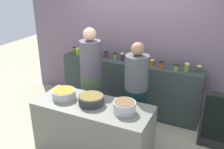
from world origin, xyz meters
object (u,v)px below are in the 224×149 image
at_px(preserve_jar_10, 161,65).
at_px(cooking_pot_center, 91,100).
at_px(preserve_jar_6, 122,57).
at_px(preserve_jar_12, 187,67).
at_px(preserve_jar_1, 78,52).
at_px(cooking_pot_right, 124,107).
at_px(preserve_jar_0, 74,50).
at_px(preserve_jar_9, 152,63).
at_px(preserve_jar_4, 106,55).
at_px(chalkboard_sign, 218,122).
at_px(preserve_jar_8, 138,59).
at_px(cook_with_tongs, 91,83).
at_px(cooking_pot_left, 64,94).
at_px(cook_in_cap, 136,97).
at_px(preserve_jar_5, 115,56).
at_px(preserve_jar_13, 199,69).
at_px(preserve_jar_7, 131,58).
at_px(preserve_jar_3, 96,53).
at_px(preserve_jar_2, 83,53).
at_px(preserve_jar_11, 176,68).

height_order(preserve_jar_10, cooking_pot_center, preserve_jar_10).
xyz_separation_m(preserve_jar_6, preserve_jar_12, (1.20, -0.05, 0.00)).
bearing_deg(preserve_jar_1, cooking_pot_right, -40.53).
xyz_separation_m(preserve_jar_0, preserve_jar_9, (1.68, -0.06, -0.01)).
relative_size(preserve_jar_4, chalkboard_sign, 0.12).
bearing_deg(preserve_jar_8, cook_with_tongs, -126.61).
bearing_deg(cooking_pot_right, chalkboard_sign, 35.93).
relative_size(preserve_jar_0, cooking_pot_left, 0.34).
xyz_separation_m(preserve_jar_12, cooking_pot_center, (-1.07, -1.36, -0.20)).
relative_size(preserve_jar_1, chalkboard_sign, 0.15).
xyz_separation_m(preserve_jar_6, preserve_jar_9, (0.59, -0.03, -0.02)).
bearing_deg(preserve_jar_0, cook_in_cap, -26.09).
xyz_separation_m(preserve_jar_5, cooking_pot_left, (-0.17, -1.46, -0.18)).
distance_m(preserve_jar_1, preserve_jar_13, 2.30).
xyz_separation_m(preserve_jar_1, preserve_jar_4, (0.57, 0.11, -0.01)).
xyz_separation_m(preserve_jar_0, preserve_jar_1, (0.17, -0.12, 0.01)).
height_order(preserve_jar_7, cooking_pot_right, preserve_jar_7).
bearing_deg(preserve_jar_3, preserve_jar_8, 3.85).
bearing_deg(preserve_jar_2, preserve_jar_11, -1.07).
relative_size(preserve_jar_1, preserve_jar_4, 1.22).
xyz_separation_m(preserve_jar_11, chalkboard_sign, (0.78, -0.47, -0.58)).
xyz_separation_m(preserve_jar_10, cook_with_tongs, (-1.04, -0.64, -0.28)).
xyz_separation_m(preserve_jar_6, preserve_jar_13, (1.39, -0.00, -0.01)).
relative_size(preserve_jar_11, cooking_pot_right, 0.35).
xyz_separation_m(preserve_jar_0, preserve_jar_7, (1.27, -0.04, 0.01)).
xyz_separation_m(preserve_jar_8, cook_in_cap, (0.28, -0.81, -0.35)).
xyz_separation_m(cook_with_tongs, chalkboard_sign, (2.08, 0.17, -0.31)).
bearing_deg(preserve_jar_8, preserve_jar_10, -12.96).
bearing_deg(preserve_jar_9, cooking_pot_right, -88.03).
bearing_deg(preserve_jar_5, preserve_jar_1, -170.45).
xyz_separation_m(preserve_jar_5, preserve_jar_7, (0.34, -0.05, 0.02)).
height_order(preserve_jar_9, preserve_jar_12, preserve_jar_12).
xyz_separation_m(preserve_jar_0, chalkboard_sign, (2.90, -0.59, -0.59)).
xyz_separation_m(preserve_jar_11, cook_with_tongs, (-1.30, -0.63, -0.27)).
relative_size(preserve_jar_5, preserve_jar_11, 1.05).
bearing_deg(preserve_jar_7, preserve_jar_2, -177.27).
relative_size(preserve_jar_3, preserve_jar_12, 1.03).
xyz_separation_m(preserve_jar_1, chalkboard_sign, (2.73, -0.47, -0.60)).
bearing_deg(preserve_jar_12, cook_in_cap, -130.63).
bearing_deg(preserve_jar_2, preserve_jar_8, 4.39).
distance_m(preserve_jar_10, cooking_pot_left, 1.75).
bearing_deg(cook_in_cap, preserve_jar_1, 154.99).
bearing_deg(preserve_jar_13, preserve_jar_5, 178.73).
height_order(preserve_jar_12, cooking_pot_center, preserve_jar_12).
bearing_deg(preserve_jar_9, preserve_jar_1, -177.57).
bearing_deg(preserve_jar_13, cook_in_cap, -136.09).
bearing_deg(preserve_jar_0, preserve_jar_3, -6.23).
height_order(preserve_jar_9, cooking_pot_center, preserve_jar_9).
xyz_separation_m(preserve_jar_10, cook_in_cap, (-0.20, -0.70, -0.35)).
bearing_deg(preserve_jar_1, preserve_jar_13, 2.29).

